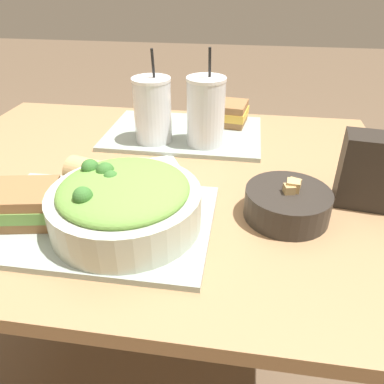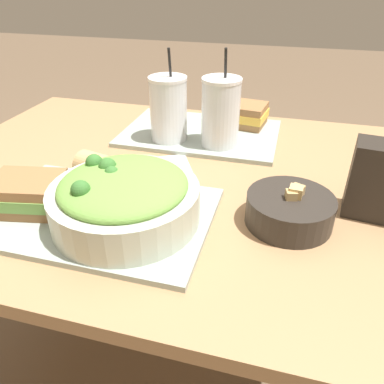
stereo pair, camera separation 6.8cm
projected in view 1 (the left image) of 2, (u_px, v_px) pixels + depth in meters
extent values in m
plane|color=brown|center=(162.00, 365.00, 1.29)|extent=(12.00, 12.00, 0.00)
cube|color=#A37A51|center=(150.00, 179.00, 0.90)|extent=(1.16, 0.90, 0.03)
cylinder|color=#A37A51|center=(52.00, 203.00, 1.49)|extent=(0.06, 0.06, 0.72)
cylinder|color=#A37A51|center=(322.00, 227.00, 1.36)|extent=(0.06, 0.06, 0.72)
cube|color=#99A89E|center=(97.00, 221.00, 0.72)|extent=(0.44, 0.30, 0.01)
cube|color=#99A89E|center=(184.00, 133.00, 1.09)|extent=(0.44, 0.30, 0.01)
cylinder|color=beige|center=(126.00, 208.00, 0.68)|extent=(0.28, 0.28, 0.07)
ellipsoid|color=#6B9E42|center=(124.00, 189.00, 0.66)|extent=(0.24, 0.24, 0.05)
sphere|color=#38702D|center=(83.00, 196.00, 0.60)|extent=(0.03, 0.03, 0.03)
sphere|color=#38702D|center=(108.00, 173.00, 0.68)|extent=(0.02, 0.02, 0.02)
sphere|color=#38702D|center=(90.00, 168.00, 0.69)|extent=(0.03, 0.03, 0.03)
sphere|color=#38702D|center=(105.00, 171.00, 0.68)|extent=(0.03, 0.03, 0.03)
sphere|color=#38702D|center=(111.00, 178.00, 0.66)|extent=(0.03, 0.03, 0.03)
cube|color=beige|center=(130.00, 183.00, 0.66)|extent=(0.05, 0.05, 0.01)
cube|color=beige|center=(113.00, 195.00, 0.63)|extent=(0.06, 0.04, 0.01)
cylinder|color=#2D2823|center=(287.00, 204.00, 0.73)|extent=(0.17, 0.17, 0.06)
cylinder|color=#5B2D19|center=(289.00, 194.00, 0.72)|extent=(0.15, 0.15, 0.01)
cube|color=tan|center=(293.00, 187.00, 0.71)|extent=(0.03, 0.03, 0.02)
cube|color=tan|center=(289.00, 190.00, 0.70)|extent=(0.02, 0.02, 0.02)
cube|color=tan|center=(294.00, 185.00, 0.72)|extent=(0.03, 0.03, 0.02)
cube|color=olive|center=(23.00, 213.00, 0.71)|extent=(0.15, 0.13, 0.02)
cube|color=#6B9E47|center=(20.00, 204.00, 0.70)|extent=(0.16, 0.13, 0.02)
cube|color=olive|center=(17.00, 194.00, 0.69)|extent=(0.15, 0.13, 0.02)
cylinder|color=tan|center=(91.00, 174.00, 0.80)|extent=(0.11, 0.09, 0.06)
cylinder|color=beige|center=(110.00, 178.00, 0.78)|extent=(0.02, 0.06, 0.06)
cube|color=olive|center=(223.00, 119.00, 1.14)|extent=(0.14, 0.12, 0.02)
cube|color=#EFB742|center=(224.00, 112.00, 1.13)|extent=(0.15, 0.13, 0.02)
cube|color=olive|center=(224.00, 105.00, 1.12)|extent=(0.14, 0.12, 0.02)
cylinder|color=silver|center=(153.00, 112.00, 0.99)|extent=(0.10, 0.10, 0.16)
cylinder|color=black|center=(153.00, 115.00, 1.00)|extent=(0.09, 0.09, 0.13)
cylinder|color=white|center=(151.00, 79.00, 0.95)|extent=(0.10, 0.10, 0.01)
cylinder|color=black|center=(153.00, 65.00, 0.93)|extent=(0.01, 0.02, 0.08)
cylinder|color=silver|center=(206.00, 113.00, 0.97)|extent=(0.10, 0.10, 0.17)
cylinder|color=maroon|center=(206.00, 117.00, 0.98)|extent=(0.09, 0.09, 0.14)
cylinder|color=white|center=(206.00, 79.00, 0.92)|extent=(0.10, 0.10, 0.01)
cylinder|color=black|center=(210.00, 64.00, 0.91)|extent=(0.01, 0.02, 0.08)
cube|color=#28231E|center=(374.00, 172.00, 0.74)|extent=(0.14, 0.09, 0.15)
cube|color=white|center=(147.00, 169.00, 0.91)|extent=(0.19, 0.17, 0.00)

